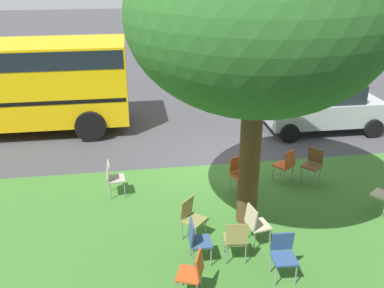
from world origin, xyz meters
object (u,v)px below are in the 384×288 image
chair_4 (191,216)px  chair_10 (283,252)px  parked_car (324,106)px  chair_2 (193,271)px  chair_5 (255,223)px  chair_1 (313,163)px  chair_0 (197,239)px  chair_6 (236,238)px  chair_8 (113,176)px  street_tree (258,17)px  chair_3 (286,163)px  chair_9 (239,171)px

chair_4 → chair_10: 2.01m
chair_4 → parked_car: (-5.17, -5.25, 0.32)m
chair_2 → chair_5: same height
chair_10 → chair_1: bearing=-120.7°
chair_0 → chair_6: size_ratio=1.00×
chair_10 → parked_car: size_ratio=0.24×
chair_0 → chair_8: size_ratio=1.00×
chair_2 → parked_car: size_ratio=0.24×
chair_0 → parked_car: bearing=-130.7°
chair_10 → chair_6: bearing=-36.0°
chair_2 → chair_5: size_ratio=1.00×
street_tree → chair_6: street_tree is taller
chair_0 → chair_3: (-2.73, -2.75, 0.00)m
chair_0 → chair_5: bearing=-164.5°
street_tree → chair_8: 5.01m
street_tree → chair_4: street_tree is taller
chair_6 → chair_10: size_ratio=1.00×
street_tree → chair_10: street_tree is taller
chair_5 → parked_car: (-3.95, -5.67, 0.32)m
street_tree → chair_5: size_ratio=6.98×
chair_0 → chair_6: 0.73m
chair_3 → chair_8: 4.33m
chair_0 → chair_2: 0.89m
chair_8 → chair_0: bearing=120.7°
chair_3 → chair_4: same height
chair_1 → chair_3: size_ratio=1.00×
chair_4 → chair_9: size_ratio=1.00×
chair_0 → chair_10: 1.58m
chair_9 → chair_6: bearing=74.4°
chair_2 → chair_8: size_ratio=1.00×
chair_6 → parked_car: size_ratio=0.24×
chair_2 → chair_6: same height
chair_2 → parked_car: (-5.38, -6.89, 0.32)m
chair_1 → chair_8: same height
chair_6 → chair_4: bearing=-50.1°
chair_5 → chair_9: size_ratio=1.00×
street_tree → chair_10: 4.23m
chair_8 → parked_car: parked_car is taller
chair_3 → chair_6: 3.48m
chair_9 → chair_10: size_ratio=1.00×
street_tree → chair_3: street_tree is taller
chair_0 → chair_10: bearing=156.8°
parked_car → chair_4: bearing=45.4°
street_tree → chair_3: bearing=-132.9°
chair_3 → chair_10: 3.60m
street_tree → chair_6: bearing=66.4°
chair_0 → chair_1: bearing=-141.8°
chair_3 → chair_5: 2.84m
chair_1 → chair_10: same height
chair_0 → chair_5: size_ratio=1.00×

